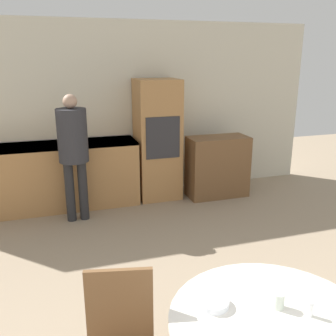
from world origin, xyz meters
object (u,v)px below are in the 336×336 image
at_px(oven_unit, 157,140).
at_px(sideboard, 217,167).
at_px(bowl_near, 213,303).
at_px(person_standing, 73,145).
at_px(cup, 278,301).

relative_size(oven_unit, sideboard, 1.92).
xyz_separation_m(oven_unit, bowl_near, (-0.71, -3.63, -0.14)).
distance_m(person_standing, cup, 3.35).
bearing_deg(cup, sideboard, 70.33).
xyz_separation_m(person_standing, cup, (0.89, -3.22, -0.24)).
relative_size(oven_unit, bowl_near, 10.04).
relative_size(oven_unit, person_standing, 1.08).
distance_m(cup, bowl_near, 0.36).
xyz_separation_m(sideboard, person_standing, (-2.14, -0.28, 0.56)).
distance_m(oven_unit, sideboard, 1.01).
bearing_deg(bowl_near, oven_unit, 78.97).
height_order(person_standing, cup, person_standing).
distance_m(oven_unit, person_standing, 1.37).
height_order(cup, bowl_near, cup).
bearing_deg(sideboard, person_standing, -172.41).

